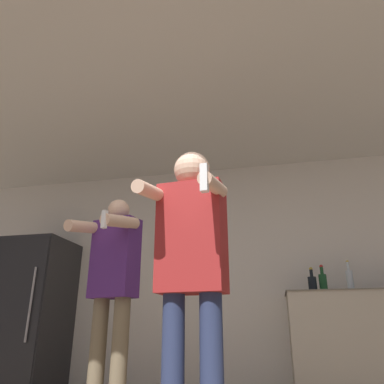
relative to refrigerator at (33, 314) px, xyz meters
The scene contains 9 objects.
wall_back 2.12m from the refrigerator, 10.75° to the left, with size 7.00×0.06×2.55m.
ceiling_slab 2.91m from the refrigerator, 28.69° to the right, with size 7.00×3.46×0.05m.
refrigerator is the anchor object (origin of this frame).
counter 3.45m from the refrigerator, ahead, with size 1.34×0.61×1.00m.
bottle_short_whiskey 3.15m from the refrigerator, ahead, with size 0.07×0.07×0.26m.
bottle_clear_vodka 3.04m from the refrigerator, ahead, with size 0.08×0.08×0.24m.
bottle_red_label 3.39m from the refrigerator, ahead, with size 0.06×0.06×0.29m.
person_woman_foreground 2.96m from the refrigerator, 40.82° to the right, with size 0.45×0.51×1.64m.
person_man_side 1.67m from the refrigerator, 35.32° to the right, with size 0.56×0.60×1.75m.
Camera 1 is at (0.64, -1.34, 0.61)m, focal length 35.00 mm.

